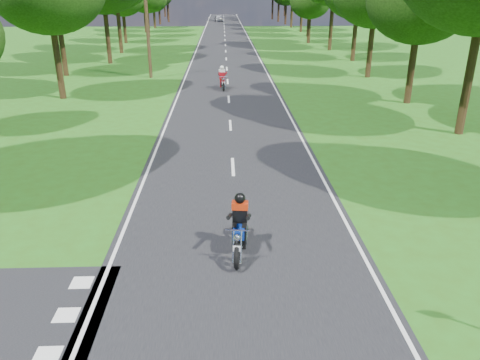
{
  "coord_description": "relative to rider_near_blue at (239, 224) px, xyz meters",
  "views": [
    {
      "loc": [
        -0.34,
        -9.24,
        6.58
      ],
      "look_at": [
        0.14,
        4.0,
        1.1
      ],
      "focal_mm": 35.0,
      "sensor_mm": 36.0,
      "label": 1
    }
  ],
  "objects": [
    {
      "name": "rider_far_red",
      "position": [
        -0.43,
        21.61,
        -0.02
      ],
      "size": [
        0.81,
        1.95,
        1.58
      ],
      "primitive_type": null,
      "rotation": [
        0.0,
        0.0,
        0.1
      ],
      "color": "#A6100C",
      "rests_on": "main_road"
    },
    {
      "name": "rider_near_blue",
      "position": [
        0.0,
        0.0,
        0.0
      ],
      "size": [
        0.85,
        1.99,
        1.61
      ],
      "primitive_type": null,
      "rotation": [
        0.0,
        0.0,
        -0.11
      ],
      "color": "#0D2C96",
      "rests_on": "main_road"
    },
    {
      "name": "telegraph_pole",
      "position": [
        -6.03,
        26.38,
        3.25
      ],
      "size": [
        1.2,
        0.26,
        8.0
      ],
      "color": "#382616",
      "rests_on": "ground"
    },
    {
      "name": "ground",
      "position": [
        -0.03,
        -1.62,
        -0.83
      ],
      "size": [
        160.0,
        160.0,
        0.0
      ],
      "primitive_type": "plane",
      "color": "#285313",
      "rests_on": "ground"
    },
    {
      "name": "distant_car",
      "position": [
        -1.06,
        90.71,
        -0.14
      ],
      "size": [
        1.95,
        4.06,
        1.34
      ],
      "primitive_type": "imported",
      "rotation": [
        0.0,
        0.0,
        0.1
      ],
      "color": "#ACAFB4",
      "rests_on": "main_road"
    },
    {
      "name": "main_road",
      "position": [
        -0.03,
        48.38,
        -0.82
      ],
      "size": [
        7.0,
        140.0,
        0.02
      ],
      "primitive_type": "cube",
      "color": "black",
      "rests_on": "ground"
    },
    {
      "name": "road_markings",
      "position": [
        -0.17,
        46.51,
        -0.8
      ],
      "size": [
        7.4,
        140.0,
        0.01
      ],
      "color": "silver",
      "rests_on": "main_road"
    }
  ]
}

